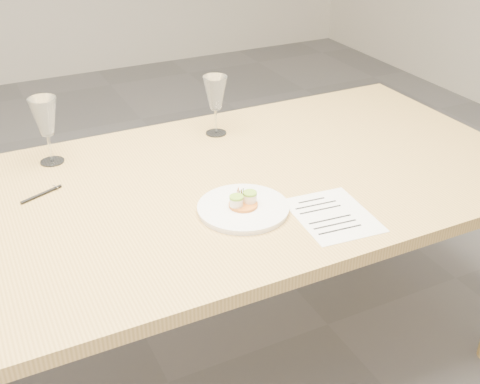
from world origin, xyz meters
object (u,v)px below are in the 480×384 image
dinner_plate (243,207)px  wine_glass_3 (215,94)px  dining_table (155,217)px  recipe_sheet (332,215)px  ballpoint_pen (42,194)px  wine_glass_2 (45,118)px

dinner_plate → wine_glass_3: 0.55m
wine_glass_3 → dining_table: bearing=-136.6°
dinner_plate → recipe_sheet: 0.25m
dining_table → ballpoint_pen: ballpoint_pen is taller
recipe_sheet → wine_glass_2: size_ratio=1.25×
wine_glass_2 → ballpoint_pen: bearing=-108.9°
ballpoint_pen → wine_glass_3: (0.64, 0.18, 0.14)m
wine_glass_3 → ballpoint_pen: bearing=-164.4°
dinner_plate → ballpoint_pen: dinner_plate is taller
dining_table → wine_glass_3: 0.53m
dinner_plate → recipe_sheet: dinner_plate is taller
recipe_sheet → wine_glass_3: bearing=100.4°
dinner_plate → wine_glass_2: bearing=127.5°
dining_table → wine_glass_3: (0.35, 0.33, 0.21)m
ballpoint_pen → wine_glass_2: bearing=48.0°
recipe_sheet → wine_glass_3: size_ratio=1.30×
recipe_sheet → wine_glass_2: (-0.63, 0.67, 0.15)m
ballpoint_pen → dining_table: bearing=-51.5°
dining_table → ballpoint_pen: (-0.29, 0.15, 0.07)m
dinner_plate → wine_glass_2: 0.70m
dining_table → dinner_plate: bearing=-42.2°
wine_glass_3 → recipe_sheet: bearing=-84.7°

